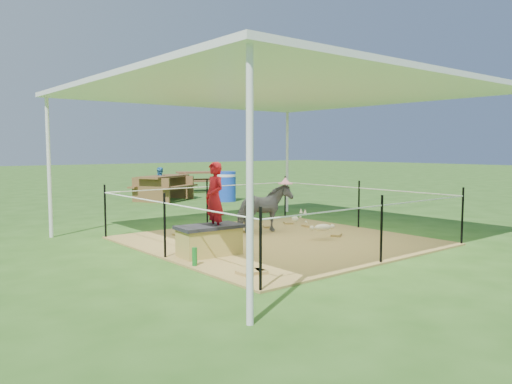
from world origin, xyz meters
TOP-DOWN VIEW (x-y plane):
  - ground at (0.00, 0.00)m, footprint 90.00×90.00m
  - hay_patch at (0.00, 0.00)m, footprint 4.60×4.60m
  - canopy_tent at (0.00, 0.00)m, footprint 6.30×6.30m
  - rope_fence at (0.00, -0.00)m, footprint 4.54×4.54m
  - straw_bale at (-1.65, -0.30)m, footprint 0.96×0.54m
  - dark_cloth at (-1.65, -0.30)m, footprint 1.03×0.59m
  - woman at (-1.55, -0.30)m, footprint 0.30×0.43m
  - green_bottle at (-2.20, -0.75)m, footprint 0.08×0.08m
  - pony at (0.31, 0.73)m, footprint 1.12×0.54m
  - pink_hat at (0.31, 0.73)m, footprint 0.29×0.29m
  - foal at (0.65, -0.49)m, footprint 1.01×0.78m
  - trash_barrel at (3.29, 6.14)m, footprint 0.61×0.61m
  - picnic_table_near at (1.90, 7.63)m, footprint 2.34×2.14m
  - picnic_table_far at (4.61, 9.61)m, footprint 2.21×1.91m
  - distant_person at (1.81, 7.75)m, footprint 0.57×0.48m

SIDE VIEW (x-z plane):
  - ground at x=0.00m, z-range 0.00..0.00m
  - hay_patch at x=0.00m, z-range 0.00..0.03m
  - green_bottle at x=-2.20m, z-range 0.03..0.29m
  - straw_bale at x=-1.65m, z-range 0.03..0.44m
  - foal at x=0.65m, z-range 0.03..0.52m
  - picnic_table_far at x=4.61m, z-range 0.00..0.77m
  - picnic_table_near at x=1.90m, z-range 0.00..0.80m
  - dark_cloth at x=-1.65m, z-range 0.44..0.49m
  - trash_barrel at x=3.29m, z-range 0.00..0.94m
  - pony at x=0.31m, z-range 0.03..0.96m
  - distant_person at x=1.81m, z-range 0.00..1.06m
  - rope_fence at x=0.00m, z-range 0.14..1.14m
  - woman at x=-1.55m, z-range 0.44..1.56m
  - pink_hat at x=0.31m, z-range 0.96..1.10m
  - canopy_tent at x=0.00m, z-range 1.24..4.14m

